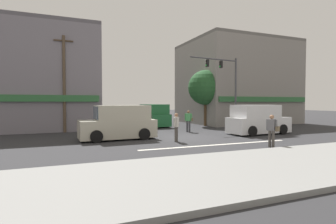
# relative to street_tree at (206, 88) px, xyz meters

# --- Properties ---
(ground_plane) EXTENTS (120.00, 120.00, 0.00)m
(ground_plane) POSITION_rel_street_tree_xyz_m (-5.21, -6.79, -3.73)
(ground_plane) COLOR #2B2B2D
(lane_marking_stripe) EXTENTS (9.00, 0.24, 0.01)m
(lane_marking_stripe) POSITION_rel_street_tree_xyz_m (-5.21, -10.29, -3.73)
(lane_marking_stripe) COLOR silver
(lane_marking_stripe) RESTS_ON ground
(sidewalk_curb) EXTENTS (40.00, 5.00, 0.16)m
(sidewalk_curb) POSITION_rel_street_tree_xyz_m (-5.21, -15.29, -3.65)
(sidewalk_curb) COLOR gray
(sidewalk_curb) RESTS_ON ground
(building_left_block) EXTENTS (10.65, 10.93, 8.78)m
(building_left_block) POSITION_rel_street_tree_xyz_m (-15.33, 4.53, 0.65)
(building_left_block) COLOR slate
(building_left_block) RESTS_ON ground
(building_right_corner) EXTENTS (11.22, 9.60, 9.11)m
(building_right_corner) POSITION_rel_street_tree_xyz_m (5.66, 2.89, 0.82)
(building_right_corner) COLOR gray
(building_right_corner) RESTS_ON ground
(street_tree) EXTENTS (3.41, 3.41, 5.45)m
(street_tree) POSITION_rel_street_tree_xyz_m (0.00, 0.00, 0.00)
(street_tree) COLOR #4C3823
(street_tree) RESTS_ON ground
(utility_pole_near_left) EXTENTS (1.40, 0.22, 7.35)m
(utility_pole_near_left) POSITION_rel_street_tree_xyz_m (-12.83, -0.86, 0.09)
(utility_pole_near_left) COLOR brown
(utility_pole_near_left) RESTS_ON ground
(traffic_light_mast) EXTENTS (4.87, 0.65, 6.20)m
(traffic_light_mast) POSITION_rel_street_tree_xyz_m (0.35, -3.10, 0.44)
(traffic_light_mast) COLOR #47474C
(traffic_light_mast) RESTS_ON ground
(van_crossing_center) EXTENTS (4.68, 2.20, 2.11)m
(van_crossing_center) POSITION_rel_street_tree_xyz_m (0.11, -7.24, -2.73)
(van_crossing_center) COLOR silver
(van_crossing_center) RESTS_ON ground
(van_parked_curbside) EXTENTS (4.66, 2.17, 2.11)m
(van_parked_curbside) POSITION_rel_street_tree_xyz_m (-9.74, -6.14, -2.73)
(van_parked_curbside) COLOR #B7B29E
(van_parked_curbside) RESTS_ON ground
(van_crossing_leftbound) EXTENTS (2.20, 4.68, 2.11)m
(van_crossing_leftbound) POSITION_rel_street_tree_xyz_m (-4.89, 1.46, -2.73)
(van_crossing_leftbound) COLOR #1E6033
(van_crossing_leftbound) RESTS_ON ground
(pedestrian_foreground_with_bag) EXTENTS (0.41, 0.69, 1.67)m
(pedestrian_foreground_with_bag) POSITION_rel_street_tree_xyz_m (-3.18, -12.06, -2.78)
(pedestrian_foreground_with_bag) COLOR #4C4742
(pedestrian_foreground_with_bag) RESTS_ON ground
(pedestrian_mid_crossing) EXTENTS (0.42, 0.44, 1.67)m
(pedestrian_mid_crossing) POSITION_rel_street_tree_xyz_m (-6.86, -8.40, -2.78)
(pedestrian_mid_crossing) COLOR #4C4742
(pedestrian_mid_crossing) RESTS_ON ground
(pedestrian_far_side) EXTENTS (0.61, 0.56, 1.67)m
(pedestrian_far_side) POSITION_rel_street_tree_xyz_m (-3.92, -4.17, -2.78)
(pedestrian_far_side) COLOR #333338
(pedestrian_far_side) RESTS_ON ground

